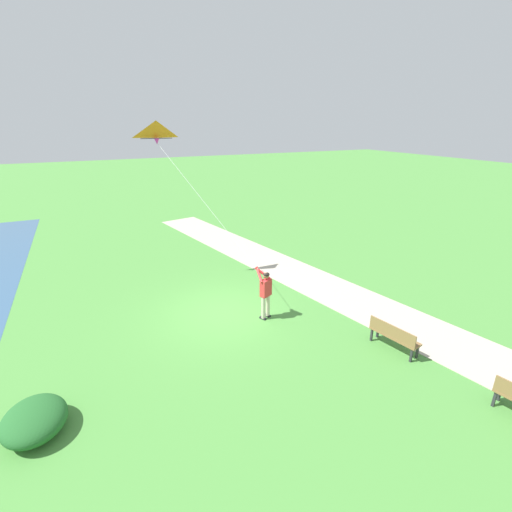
% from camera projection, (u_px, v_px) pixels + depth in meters
% --- Properties ---
extents(ground_plane, '(120.00, 120.00, 0.00)m').
position_uv_depth(ground_plane, '(223.00, 313.00, 13.02)').
color(ground_plane, '#4C8E3D').
extents(walkway_path, '(8.80, 31.83, 0.02)m').
position_uv_depth(walkway_path, '(370.00, 308.00, 13.36)').
color(walkway_path, '#B7AD99').
rests_on(walkway_path, ground).
extents(person_kite_flyer, '(0.50, 0.63, 1.83)m').
position_uv_depth(person_kite_flyer, '(265.00, 291.00, 12.34)').
color(person_kite_flyer, '#232328').
rests_on(person_kite_flyer, ground).
extents(flying_kite, '(2.72, 4.84, 4.73)m').
position_uv_depth(flying_kite, '(157.00, 133.00, 13.85)').
color(flying_kite, orange).
extents(park_bench_near_walkway, '(0.73, 1.56, 0.88)m').
position_uv_depth(park_bench_near_walkway, '(394.00, 335.00, 10.75)').
color(park_bench_near_walkway, olive).
rests_on(park_bench_near_walkway, ground).
extents(lakeside_shrub, '(1.34, 1.55, 0.64)m').
position_uv_depth(lakeside_shrub, '(34.00, 420.00, 7.94)').
color(lakeside_shrub, '#236028').
rests_on(lakeside_shrub, ground).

